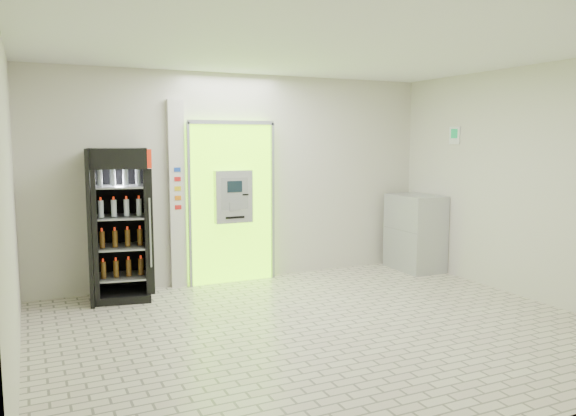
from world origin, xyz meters
TOP-DOWN VIEW (x-y plane):
  - ground at (0.00, 0.00)m, footprint 6.00×6.00m
  - room_shell at (0.00, 0.00)m, footprint 6.00×6.00m
  - atm_assembly at (-0.20, 2.41)m, footprint 1.30×0.24m
  - pillar at (-0.98, 2.45)m, footprint 0.22×0.11m
  - beverage_cooler at (-1.80, 2.17)m, footprint 0.84×0.79m
  - steel_cabinet at (2.69, 1.90)m, footprint 0.61×0.90m
  - exit_sign at (2.99, 1.40)m, footprint 0.02×0.22m

SIDE VIEW (x-z plane):
  - ground at x=0.00m, z-range 0.00..0.00m
  - steel_cabinet at x=2.69m, z-range 0.00..1.19m
  - beverage_cooler at x=-1.80m, z-range -0.04..1.91m
  - atm_assembly at x=-0.20m, z-range 0.01..2.34m
  - pillar at x=-0.98m, z-range 0.00..2.60m
  - room_shell at x=0.00m, z-range -1.16..4.84m
  - exit_sign at x=2.99m, z-range 1.99..2.25m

